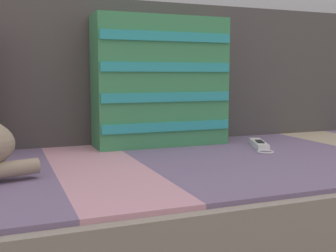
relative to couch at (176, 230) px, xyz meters
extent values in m
cube|color=gray|center=(0.00, 0.00, 0.08)|extent=(2.09, 0.87, 0.24)
cube|color=slate|center=(-0.45, -0.02, 0.20)|extent=(0.22, 0.78, 0.01)
cube|color=#C6899E|center=(-0.22, -0.02, 0.20)|extent=(0.22, 0.78, 0.01)
cube|color=slate|center=(0.00, -0.02, 0.20)|extent=(0.22, 0.78, 0.01)
cube|color=slate|center=(0.22, -0.02, 0.20)|extent=(0.22, 0.78, 0.01)
cube|color=slate|center=(0.45, -0.02, 0.20)|extent=(0.22, 0.78, 0.01)
cube|color=#474242|center=(0.00, 0.37, 0.44)|extent=(2.09, 0.14, 0.47)
cube|color=#3D8956|center=(0.04, 0.23, 0.41)|extent=(0.43, 0.13, 0.41)
cube|color=teal|center=(0.04, 0.16, 0.27)|extent=(0.42, 0.01, 0.03)
cube|color=teal|center=(0.04, 0.16, 0.37)|extent=(0.42, 0.01, 0.03)
cube|color=teal|center=(0.04, 0.16, 0.46)|extent=(0.42, 0.01, 0.03)
cube|color=teal|center=(0.04, 0.16, 0.55)|extent=(0.42, 0.01, 0.03)
cube|color=white|center=(0.31, 0.07, 0.22)|extent=(0.09, 0.16, 0.02)
cube|color=black|center=(0.31, 0.06, 0.23)|extent=(0.04, 0.06, 0.00)
cube|color=black|center=(0.34, 0.14, 0.22)|extent=(0.03, 0.02, 0.02)
torus|color=silver|center=(0.28, -0.02, 0.21)|extent=(0.06, 0.06, 0.01)
camera|label=1|loc=(-0.44, -1.05, 0.43)|focal=45.00mm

